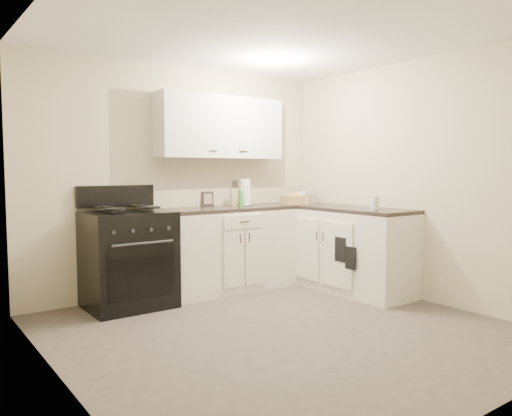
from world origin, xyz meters
TOP-DOWN VIEW (x-y plane):
  - floor at (0.00, 0.00)m, footprint 3.60×3.60m
  - ceiling at (0.00, 0.00)m, footprint 3.60×3.60m
  - wall_back at (0.00, 1.80)m, footprint 3.60×0.00m
  - wall_right at (1.80, 0.00)m, footprint 0.00×3.60m
  - wall_left at (-1.80, 0.00)m, footprint 0.00×3.60m
  - wall_front at (0.00, -1.80)m, footprint 3.60×0.00m
  - base_cabinets_back at (0.43, 1.50)m, footprint 1.55×0.60m
  - base_cabinets_right at (1.50, 0.85)m, footprint 0.60×1.90m
  - countertop_back at (0.43, 1.50)m, footprint 1.55×0.60m
  - countertop_right at (1.50, 0.85)m, footprint 0.60×1.90m
  - upper_cabinets at (0.43, 1.65)m, footprint 1.55×0.30m
  - stove at (-0.78, 1.48)m, footprint 0.81×0.69m
  - knife_block at (0.59, 1.62)m, footprint 0.12×0.12m
  - paper_towel at (0.67, 1.52)m, footprint 0.17×0.17m
  - soap_bottle at (0.56, 1.45)m, footprint 0.08×0.08m
  - picture_frame at (0.31, 1.76)m, footprint 0.14×0.09m
  - wicker_basket at (1.36, 1.42)m, footprint 0.35×0.25m
  - countertop_grill at (1.51, 1.45)m, footprint 0.32×0.31m
  - glass_jar at (1.50, 0.30)m, footprint 0.10×0.10m
  - oven_mitt_near at (1.18, 0.34)m, footprint 0.02×0.14m
  - oven_mitt_far at (1.18, 0.48)m, footprint 0.02×0.15m

SIDE VIEW (x-z plane):
  - floor at x=0.00m, z-range 0.00..0.00m
  - oven_mitt_near at x=1.18m, z-range 0.33..0.56m
  - base_cabinets_back at x=0.43m, z-range 0.00..0.90m
  - base_cabinets_right at x=1.50m, z-range 0.00..0.90m
  - stove at x=-0.78m, z-range -0.03..0.95m
  - oven_mitt_far at x=1.18m, z-range 0.39..0.65m
  - countertop_back at x=0.43m, z-range 0.90..0.94m
  - countertop_right at x=1.50m, z-range 0.90..0.94m
  - countertop_grill at x=1.51m, z-range 0.94..1.04m
  - wicker_basket at x=1.36m, z-range 0.94..1.05m
  - glass_jar at x=1.50m, z-range 0.94..1.08m
  - picture_frame at x=0.31m, z-range 0.94..1.11m
  - soap_bottle at x=0.56m, z-range 0.94..1.13m
  - knife_block at x=0.59m, z-range 0.94..1.15m
  - paper_towel at x=0.67m, z-range 0.94..1.25m
  - wall_back at x=0.00m, z-range -0.55..3.05m
  - wall_right at x=1.80m, z-range -0.55..3.05m
  - wall_left at x=-1.80m, z-range -0.55..3.05m
  - wall_front at x=0.00m, z-range -0.55..3.05m
  - upper_cabinets at x=0.43m, z-range 1.49..2.19m
  - ceiling at x=0.00m, z-range 2.50..2.50m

